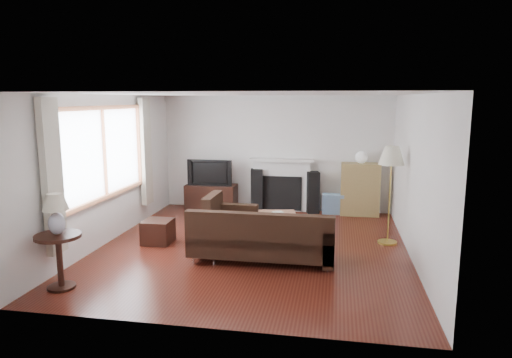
% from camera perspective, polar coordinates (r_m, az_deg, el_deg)
% --- Properties ---
extents(room, '(5.10, 5.60, 2.54)m').
position_cam_1_polar(room, '(7.34, -0.41, 0.75)').
color(room, '#4E1A11').
rests_on(room, ground).
extents(window, '(0.12, 2.74, 1.54)m').
position_cam_1_polar(window, '(7.94, -18.39, 3.13)').
color(window, brown).
rests_on(window, room).
extents(curtain_near, '(0.10, 0.35, 2.10)m').
position_cam_1_polar(curtain_near, '(6.65, -24.15, 0.21)').
color(curtain_near, beige).
rests_on(curtain_near, room).
extents(curtain_far, '(0.10, 0.35, 2.10)m').
position_cam_1_polar(curtain_far, '(9.29, -13.62, 3.35)').
color(curtain_far, beige).
rests_on(curtain_far, room).
extents(fireplace, '(1.40, 0.26, 1.15)m').
position_cam_1_polar(fireplace, '(10.01, 3.21, -0.71)').
color(fireplace, white).
rests_on(fireplace, room).
extents(tv_stand, '(1.11, 0.50, 0.55)m').
position_cam_1_polar(tv_stand, '(10.20, -5.60, -2.24)').
color(tv_stand, black).
rests_on(tv_stand, ground).
extents(television, '(0.99, 0.13, 0.57)m').
position_cam_1_polar(television, '(10.10, -5.65, 0.88)').
color(television, black).
rests_on(television, tv_stand).
extents(speaker_left, '(0.30, 0.34, 0.92)m').
position_cam_1_polar(speaker_left, '(10.02, 0.10, -1.36)').
color(speaker_left, black).
rests_on(speaker_left, ground).
extents(speaker_right, '(0.32, 0.35, 0.89)m').
position_cam_1_polar(speaker_right, '(9.88, 7.10, -1.66)').
color(speaker_right, black).
rests_on(speaker_right, ground).
extents(bookshelf, '(0.80, 0.38, 1.10)m').
position_cam_1_polar(bookshelf, '(9.85, 12.87, -1.26)').
color(bookshelf, '#9A7F47').
rests_on(bookshelf, ground).
extents(globe_lamp, '(0.25, 0.25, 0.25)m').
position_cam_1_polar(globe_lamp, '(9.74, 13.03, 2.65)').
color(globe_lamp, white).
rests_on(globe_lamp, bookshelf).
extents(sectional_sofa, '(2.35, 1.72, 0.76)m').
position_cam_1_polar(sectional_sofa, '(6.96, 0.79, -7.12)').
color(sectional_sofa, black).
rests_on(sectional_sofa, ground).
extents(coffee_table, '(1.20, 0.81, 0.43)m').
position_cam_1_polar(coffee_table, '(8.13, 1.08, -5.80)').
color(coffee_table, '#9F664C').
rests_on(coffee_table, ground).
extents(footstool, '(0.47, 0.47, 0.40)m').
position_cam_1_polar(footstool, '(7.99, -12.15, -6.43)').
color(footstool, black).
rests_on(footstool, ground).
extents(floor_lamp, '(0.50, 0.50, 1.66)m').
position_cam_1_polar(floor_lamp, '(7.97, 16.36, -1.99)').
color(floor_lamp, gold).
rests_on(floor_lamp, ground).
extents(side_table, '(0.58, 0.58, 0.72)m').
position_cam_1_polar(side_table, '(6.48, -23.32, -9.44)').
color(side_table, black).
rests_on(side_table, ground).
extents(table_lamp, '(0.32, 0.32, 0.52)m').
position_cam_1_polar(table_lamp, '(6.31, -23.71, -4.08)').
color(table_lamp, silver).
rests_on(table_lamp, side_table).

